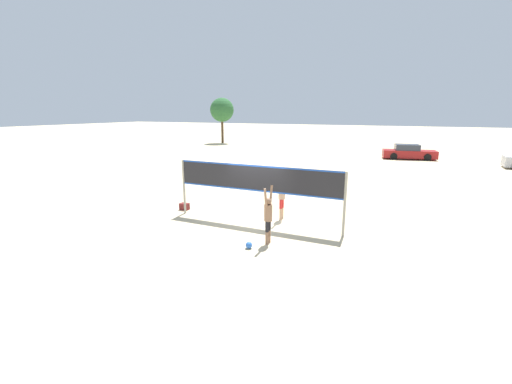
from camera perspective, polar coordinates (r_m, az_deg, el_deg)
The scene contains 8 objects.
ground_plane at distance 14.10m, azimuth 0.00°, elevation -5.26°, with size 200.00×200.00×0.00m, color beige.
volleyball_net at distance 13.64m, azimuth 0.00°, elevation 1.71°, with size 7.15×0.10×2.42m.
player_spiker at distance 11.72m, azimuth 2.05°, elevation -3.73°, with size 0.28×0.69×2.03m.
player_blocker at distance 14.36m, azimuth 4.32°, elevation -0.15°, with size 0.28×0.71×2.19m.
volleyball at distance 11.61m, azimuth -1.19°, elevation -8.85°, with size 0.23×0.23×0.23m.
gear_bag at distance 16.32m, azimuth -11.84°, elevation -2.38°, with size 0.41×0.29×0.31m.
parked_car_mid at distance 35.92m, azimuth 24.09°, elevation 6.04°, with size 4.97×2.57×1.39m.
tree_left_cluster at distance 49.36m, azimuth -5.70°, elevation 13.43°, with size 3.30×3.30×6.26m.
Camera 1 is at (5.57, -12.14, 4.52)m, focal length 24.00 mm.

